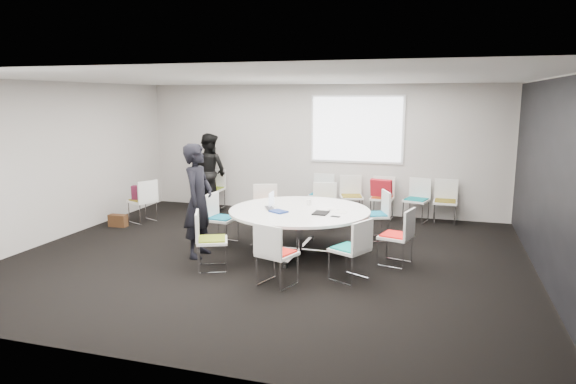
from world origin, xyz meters
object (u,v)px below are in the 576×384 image
(chair_ring_e, at_px, (221,228))
(person_main, at_px, (198,201))
(conference_table, at_px, (299,221))
(chair_back_d, at_px, (416,208))
(chair_ring_f, at_px, (211,251))
(brown_bag, at_px, (118,221))
(chair_ring_d, at_px, (266,217))
(chair_ring_c, at_px, (325,215))
(maroon_bag, at_px, (142,192))
(chair_ring_a, at_px, (396,247))
(chair_ring_g, at_px, (277,266))
(chair_spare_left, at_px, (143,209))
(chair_back_e, at_px, (445,210))
(cup, at_px, (309,202))
(chair_ring_b, at_px, (375,224))
(person_back, at_px, (210,172))
(chair_back_a, at_px, (321,202))
(chair_ring_h, at_px, (350,261))
(chair_person_back, at_px, (213,196))
(laptop, at_px, (272,208))
(chair_back_b, at_px, (351,205))
(chair_back_c, at_px, (382,206))

(chair_ring_e, height_order, person_main, person_main)
(conference_table, bearing_deg, chair_back_d, 58.51)
(chair_ring_f, xyz_separation_m, chair_back_d, (2.74, 3.96, 0.00))
(brown_bag, bearing_deg, chair_ring_d, 10.15)
(chair_ring_c, relative_size, maroon_bag, 2.20)
(chair_ring_a, height_order, chair_ring_d, same)
(chair_ring_g, bearing_deg, chair_spare_left, 163.81)
(chair_ring_d, relative_size, maroon_bag, 2.20)
(chair_back_e, distance_m, maroon_bag, 6.15)
(chair_back_d, height_order, cup, chair_back_d)
(chair_ring_b, distance_m, chair_ring_f, 3.15)
(chair_ring_d, distance_m, person_back, 2.41)
(conference_table, distance_m, chair_spare_left, 3.78)
(chair_ring_g, xyz_separation_m, chair_back_a, (-0.40, 4.33, 0.00))
(chair_ring_b, relative_size, chair_ring_f, 1.00)
(chair_back_a, distance_m, maroon_bag, 3.76)
(chair_ring_a, xyz_separation_m, chair_back_d, (0.14, 2.94, 0.00))
(chair_ring_h, bearing_deg, chair_ring_f, 120.44)
(chair_back_e, relative_size, chair_person_back, 1.00)
(chair_ring_b, height_order, chair_ring_h, same)
(chair_back_a, relative_size, person_back, 0.51)
(conference_table, bearing_deg, chair_spare_left, 163.16)
(cup, bearing_deg, laptop, -137.85)
(chair_back_b, relative_size, person_main, 0.48)
(chair_ring_e, height_order, cup, chair_ring_e)
(chair_back_a, height_order, brown_bag, chair_back_a)
(chair_back_e, bearing_deg, chair_back_b, 2.31)
(chair_ring_e, distance_m, person_main, 0.98)
(chair_back_a, relative_size, chair_back_c, 1.00)
(chair_ring_b, xyz_separation_m, chair_back_a, (-1.37, 1.63, 0.00))
(chair_back_d, bearing_deg, chair_back_e, -164.67)
(conference_table, distance_m, cup, 0.45)
(chair_ring_a, bearing_deg, chair_back_a, 46.75)
(chair_ring_f, bearing_deg, chair_back_c, 128.82)
(chair_back_b, height_order, maroon_bag, chair_back_b)
(chair_ring_c, xyz_separation_m, chair_ring_e, (-1.48, -1.55, 0.00))
(chair_back_b, distance_m, chair_back_d, 1.34)
(chair_ring_d, height_order, cup, chair_ring_d)
(chair_back_d, xyz_separation_m, chair_back_e, (0.56, -0.00, 0.00))
(chair_ring_f, distance_m, chair_person_back, 4.33)
(chair_ring_e, distance_m, chair_person_back, 2.98)
(conference_table, distance_m, chair_ring_b, 1.62)
(person_back, relative_size, cup, 19.30)
(conference_table, distance_m, chair_ring_h, 1.47)
(chair_ring_f, xyz_separation_m, person_main, (-0.47, 0.55, 0.63))
(chair_ring_a, distance_m, chair_ring_g, 2.00)
(chair_ring_b, relative_size, chair_back_e, 1.00)
(chair_ring_d, height_order, chair_person_back, same)
(chair_back_b, height_order, person_back, person_back)
(chair_ring_b, xyz_separation_m, chair_back_d, (0.64, 1.61, 0.00))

